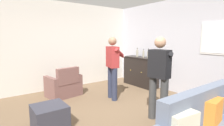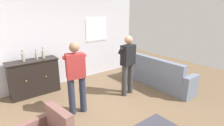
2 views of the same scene
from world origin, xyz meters
name	(u,v)px [view 1 (image 1 of 2)]	position (x,y,z in m)	size (l,w,h in m)	color
ground	(108,115)	(0.00, 0.00, 0.00)	(10.40, 10.40, 0.00)	brown
wall_back_with_window	(182,47)	(0.02, 2.66, 1.40)	(5.20, 0.15, 2.80)	silver
wall_side_left	(61,46)	(-2.66, 0.00, 1.40)	(0.12, 5.20, 2.80)	silver
armchair	(64,86)	(-1.77, -0.28, 0.29)	(0.77, 0.97, 0.85)	brown
sideboard_cabinet	(141,71)	(-1.28, 2.30, 0.50)	(1.33, 0.49, 1.00)	black
bottle_wine_green	(148,54)	(-0.96, 2.32, 1.12)	(0.08, 0.08, 0.31)	gray
bottle_liquor_amber	(143,54)	(-1.15, 2.28, 1.11)	(0.06, 0.06, 0.28)	gray
bottle_spirits_clear	(137,53)	(-1.48, 2.32, 1.12)	(0.08, 0.08, 0.30)	gray
ottoman	(50,117)	(-0.19, -1.17, 0.22)	(0.58, 0.58, 0.43)	#33333D
person_standing_left	(113,65)	(-0.76, 0.71, 0.94)	(0.54, 0.51, 1.68)	#282D42
person_standing_right	(159,75)	(0.79, 0.69, 0.94)	(0.55, 0.50, 1.68)	#383838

